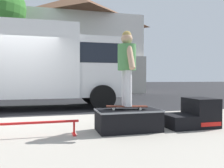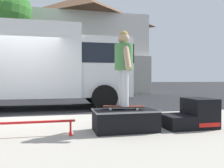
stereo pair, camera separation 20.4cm
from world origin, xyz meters
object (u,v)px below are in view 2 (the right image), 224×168
Objects in this scene: skater_kid at (124,62)px; kicker_ramp at (192,115)px; box_truck at (38,63)px; grind_rail at (30,125)px; skate_box at (125,119)px; skateboard at (124,107)px.

kicker_ramp is at bearing -0.30° from skater_kid.
skater_kid reaches higher than kicker_ramp.
skater_kid is 0.21× the size of box_truck.
box_truck reaches higher than grind_rail.
skater_kid is at bearing -68.15° from box_truck.
box_truck is at bearing 93.06° from grind_rail.
kicker_ramp is 1.81m from skater_kid.
kicker_ramp is at bearing -0.01° from skate_box.
kicker_ramp is 3.16m from grind_rail.
skate_box is 0.78× the size of grind_rail.
skate_box is at bearing -14.96° from skater_kid.
skateboard is (1.70, 0.05, 0.26)m from grind_rail.
skate_box is at bearing -14.96° from skateboard.
skateboard is (-1.46, 0.01, 0.22)m from kicker_ramp.
skater_kid is at bearing 165.04° from skate_box.
skateboard is at bearing 90.00° from skater_kid.
skate_box is 0.25m from skateboard.
box_truck reaches higher than skateboard.
skate_box is 0.84× the size of skater_kid.
skate_box reaches higher than grind_rail.
kicker_ramp is (1.43, -0.00, 0.03)m from skate_box.
skate_box is 1.50× the size of skateboard.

